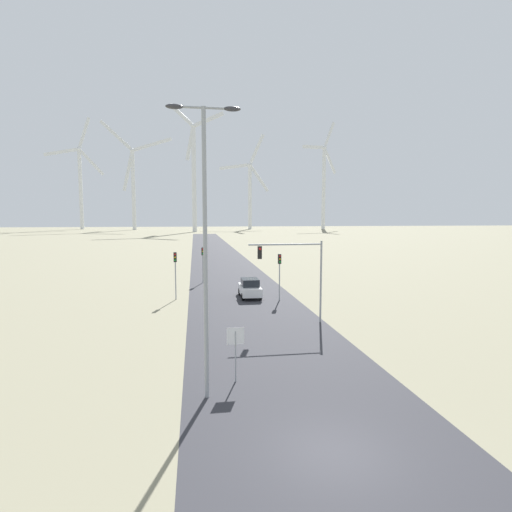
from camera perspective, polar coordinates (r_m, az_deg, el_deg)
ground_plane at (r=14.72m, az=11.00°, el=-25.95°), size 600.00×600.00×0.00m
road_surface at (r=60.42m, az=-4.55°, el=-1.68°), size 10.00×240.00×0.01m
streetlamp at (r=16.51m, az=-7.30°, el=4.48°), size 2.98×0.32×12.11m
stop_sign_near at (r=18.96m, az=-2.95°, el=-12.43°), size 0.81×0.07×2.58m
traffic_light_post_near_left at (r=37.53m, az=-11.46°, el=-1.29°), size 0.28×0.34×4.42m
traffic_light_post_near_right at (r=36.50m, az=3.39°, el=-1.52°), size 0.28×0.34×4.30m
traffic_light_post_mid_left at (r=46.68m, az=-7.62°, el=-0.13°), size 0.28×0.33×4.14m
traffic_light_mast_overhead at (r=28.65m, az=5.70°, el=-1.11°), size 5.37×0.34×5.97m
car_approaching at (r=38.12m, az=-0.89°, el=-4.59°), size 1.88×4.11×1.83m
wind_turbine_far_left at (r=268.39m, az=-23.81°, el=9.86°), size 33.39×3.90×67.37m
wind_turbine_left at (r=245.21m, az=-17.14°, el=10.35°), size 40.52×3.49×62.32m
wind_turbine_center at (r=205.66m, az=-8.86°, el=12.14°), size 26.73×12.69×64.09m
wind_turbine_right at (r=246.11m, az=-0.88°, el=9.60°), size 29.12×12.02×56.85m
wind_turbine_far_right at (r=248.44m, az=9.66°, el=10.63°), size 25.04×13.61×65.05m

